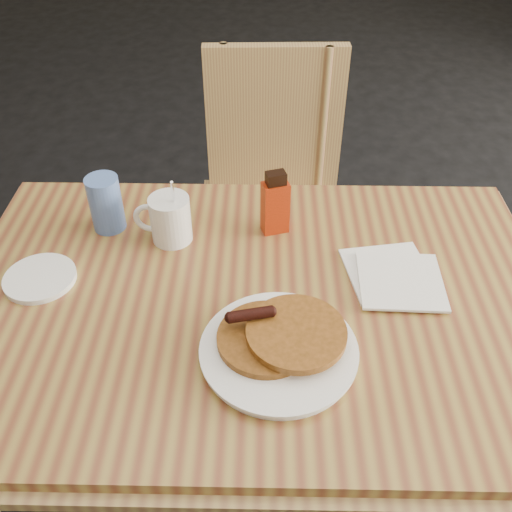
{
  "coord_description": "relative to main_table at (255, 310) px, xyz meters",
  "views": [
    {
      "loc": [
        0.05,
        -0.78,
        1.55
      ],
      "look_at": [
        -0.02,
        0.03,
        0.85
      ],
      "focal_mm": 40.0,
      "sensor_mm": 36.0,
      "label": 1
    }
  ],
  "objects": [
    {
      "name": "blue_tumbler",
      "position": [
        -0.35,
        0.2,
        0.11
      ],
      "size": [
        0.08,
        0.08,
        0.13
      ],
      "primitive_type": "cylinder",
      "rotation": [
        0.0,
        0.0,
        -0.17
      ],
      "color": "#5476C4",
      "rests_on": "main_table"
    },
    {
      "name": "side_saucer",
      "position": [
        -0.44,
        0.01,
        0.05
      ],
      "size": [
        0.18,
        0.18,
        0.01
      ],
      "primitive_type": "cylinder",
      "rotation": [
        0.0,
        0.0,
        0.3
      ],
      "color": "white",
      "rests_on": "main_table"
    },
    {
      "name": "napkin_stack",
      "position": [
        0.28,
        0.08,
        0.05
      ],
      "size": [
        0.21,
        0.22,
        0.01
      ],
      "rotation": [
        0.0,
        0.0,
        0.24
      ],
      "color": "white",
      "rests_on": "main_table"
    },
    {
      "name": "floor",
      "position": [
        0.02,
        -0.03,
        -0.71
      ],
      "size": [
        10.0,
        10.0,
        0.0
      ],
      "primitive_type": "plane",
      "color": "black",
      "rests_on": "ground"
    },
    {
      "name": "syrup_bottle",
      "position": [
        0.03,
        0.22,
        0.11
      ],
      "size": [
        0.07,
        0.06,
        0.15
      ],
      "rotation": [
        0.0,
        0.0,
        0.38
      ],
      "color": "maroon",
      "rests_on": "main_table"
    },
    {
      "name": "chair_main_far",
      "position": [
        -0.01,
        0.72,
        -0.14
      ],
      "size": [
        0.47,
        0.47,
        0.95
      ],
      "rotation": [
        0.0,
        0.0,
        0.11
      ],
      "color": "tan",
      "rests_on": "floor"
    },
    {
      "name": "pancake_plate",
      "position": [
        0.06,
        -0.14,
        0.06
      ],
      "size": [
        0.28,
        0.28,
        0.07
      ],
      "rotation": [
        0.0,
        0.0,
        -0.14
      ],
      "color": "white",
      "rests_on": "main_table"
    },
    {
      "name": "main_table",
      "position": [
        0.0,
        0.0,
        0.0
      ],
      "size": [
        1.29,
        0.92,
        0.75
      ],
      "rotation": [
        0.0,
        0.0,
        0.07
      ],
      "color": "olive",
      "rests_on": "floor"
    },
    {
      "name": "coffee_mug",
      "position": [
        -0.2,
        0.17,
        0.1
      ],
      "size": [
        0.13,
        0.09,
        0.17
      ],
      "rotation": [
        0.0,
        0.0,
        -0.31
      ],
      "color": "white",
      "rests_on": "main_table"
    }
  ]
}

